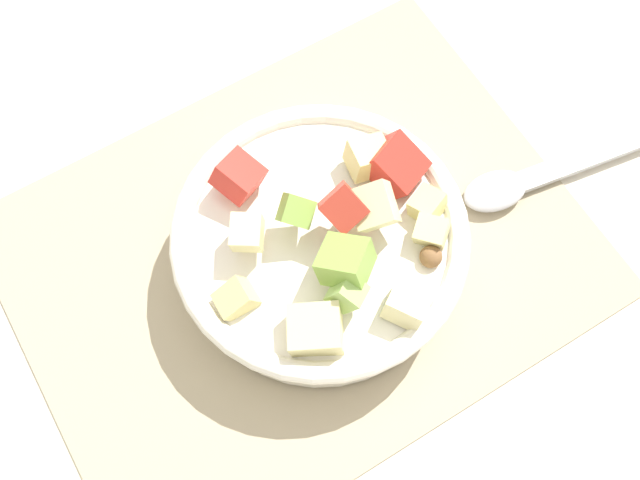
{
  "coord_description": "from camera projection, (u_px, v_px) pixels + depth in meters",
  "views": [
    {
      "loc": [
        0.1,
        0.2,
        0.58
      ],
      "look_at": [
        -0.01,
        0.01,
        0.05
      ],
      "focal_mm": 42.06,
      "sensor_mm": 36.0,
      "label": 1
    }
  ],
  "objects": [
    {
      "name": "salad_bowl",
      "position": [
        322.0,
        244.0,
        0.58
      ],
      "size": [
        0.23,
        0.23,
        0.11
      ],
      "color": "white",
      "rests_on": "placemat"
    },
    {
      "name": "serving_spoon",
      "position": [
        540.0,
        175.0,
        0.64
      ],
      "size": [
        0.21,
        0.06,
        0.01
      ],
      "color": "#B7B7BC",
      "rests_on": "placemat"
    },
    {
      "name": "ground_plane",
      "position": [
        299.0,
        255.0,
        0.62
      ],
      "size": [
        2.4,
        2.4,
        0.0
      ],
      "primitive_type": "plane",
      "color": "silver"
    },
    {
      "name": "placemat",
      "position": [
        299.0,
        254.0,
        0.62
      ],
      "size": [
        0.45,
        0.35,
        0.01
      ],
      "primitive_type": "cube",
      "color": "tan",
      "rests_on": "ground_plane"
    }
  ]
}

